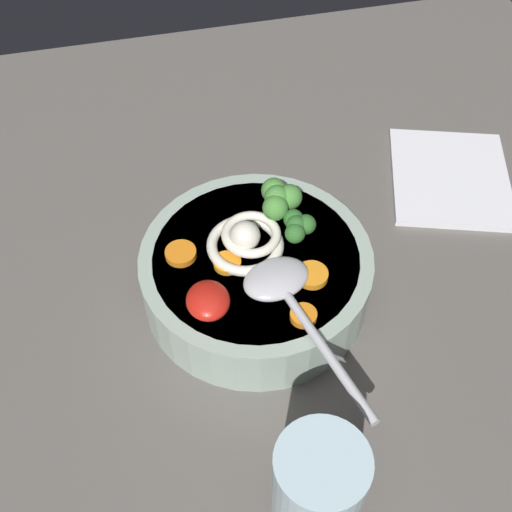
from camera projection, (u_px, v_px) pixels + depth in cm
name	position (u px, v px, depth cm)	size (l,w,h in cm)	color
table_slab	(257.00, 335.00, 62.83)	(100.15, 100.15, 3.99)	#5B5651
soup_bowl	(256.00, 274.00, 61.29)	(21.41, 21.41, 5.61)	#9EB2A3
noodle_pile	(250.00, 239.00, 59.15)	(7.78, 7.62, 3.13)	silver
soup_spoon	(284.00, 291.00, 55.71)	(17.50, 7.65, 1.60)	#B7B7BC
chili_sauce_dollop	(208.00, 300.00, 54.95)	(4.15, 3.73, 1.87)	red
broccoli_floret_center	(298.00, 226.00, 59.11)	(3.62, 3.11, 2.86)	#7A9E60
broccoli_floret_near_spoon	(279.00, 199.00, 60.54)	(4.68, 4.02, 3.70)	#7A9E60
carrot_slice_beside_noodles	(181.00, 254.00, 58.95)	(2.83, 2.83, 0.66)	orange
carrot_slice_beside_chili	(313.00, 279.00, 57.15)	(2.86, 2.86, 0.67)	orange
carrot_slice_right	(227.00, 263.00, 58.33)	(2.50, 2.50, 0.57)	orange
carrot_slice_front	(303.00, 316.00, 54.69)	(2.29, 2.29, 0.68)	orange
drinking_glass	(322.00, 490.00, 45.88)	(6.49, 6.49, 11.08)	silver
folded_napkin	(450.00, 178.00, 73.02)	(14.82, 12.78, 0.80)	white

